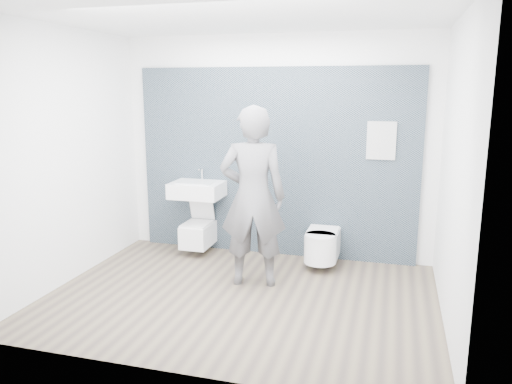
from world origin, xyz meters
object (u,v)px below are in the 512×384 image
(washbasin, at_px, (197,189))
(toilet_square, at_px, (198,233))
(visitor, at_px, (253,197))
(toilet_rounded, at_px, (322,245))

(washbasin, bearing_deg, toilet_square, -90.00)
(toilet_square, bearing_deg, visitor, -39.26)
(toilet_rounded, relative_size, visitor, 0.33)
(toilet_rounded, bearing_deg, toilet_square, 177.12)
(washbasin, height_order, toilet_rounded, washbasin)
(toilet_rounded, xyz_separation_m, visitor, (-0.66, -0.72, 0.71))
(visitor, bearing_deg, toilet_square, -51.79)
(visitor, bearing_deg, washbasin, -51.83)
(toilet_rounded, bearing_deg, visitor, -132.58)
(toilet_square, xyz_separation_m, toilet_rounded, (1.64, -0.08, -0.00))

